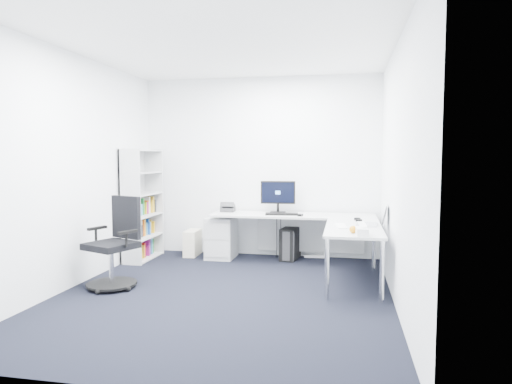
% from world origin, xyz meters
% --- Properties ---
extents(ground, '(4.20, 4.20, 0.00)m').
position_xyz_m(ground, '(0.00, 0.00, 0.00)').
color(ground, black).
extents(ceiling, '(4.20, 4.20, 0.00)m').
position_xyz_m(ceiling, '(0.00, 0.00, 2.70)').
color(ceiling, white).
extents(wall_back, '(3.60, 0.02, 2.70)m').
position_xyz_m(wall_back, '(0.00, 2.10, 1.35)').
color(wall_back, white).
rests_on(wall_back, ground).
extents(wall_front, '(3.60, 0.02, 2.70)m').
position_xyz_m(wall_front, '(0.00, -2.10, 1.35)').
color(wall_front, white).
rests_on(wall_front, ground).
extents(wall_left, '(0.02, 4.20, 2.70)m').
position_xyz_m(wall_left, '(-1.80, 0.00, 1.35)').
color(wall_left, white).
rests_on(wall_left, ground).
extents(wall_right, '(0.02, 4.20, 2.70)m').
position_xyz_m(wall_right, '(1.80, 0.00, 1.35)').
color(wall_right, white).
rests_on(wall_right, ground).
extents(l_desk, '(2.34, 1.31, 0.68)m').
position_xyz_m(l_desk, '(0.55, 1.40, 0.34)').
color(l_desk, '#B6B9B9').
rests_on(l_desk, ground).
extents(drawer_pedestal, '(0.40, 0.50, 0.61)m').
position_xyz_m(drawer_pedestal, '(-0.52, 1.76, 0.31)').
color(drawer_pedestal, '#B6B9B9').
rests_on(drawer_pedestal, ground).
extents(bookshelf, '(0.31, 0.81, 1.62)m').
position_xyz_m(bookshelf, '(-1.62, 1.45, 0.81)').
color(bookshelf, '#B9BBBB').
rests_on(bookshelf, ground).
extents(task_chair, '(0.76, 0.76, 1.05)m').
position_xyz_m(task_chair, '(-1.34, -0.00, 0.52)').
color(task_chair, black).
rests_on(task_chair, ground).
extents(black_pc_tower, '(0.28, 0.50, 0.46)m').
position_xyz_m(black_pc_tower, '(0.50, 1.88, 0.23)').
color(black_pc_tower, black).
rests_on(black_pc_tower, ground).
extents(beige_pc_tower, '(0.20, 0.42, 0.39)m').
position_xyz_m(beige_pc_tower, '(-0.99, 1.83, 0.19)').
color(beige_pc_tower, beige).
rests_on(beige_pc_tower, ground).
extents(power_strip, '(0.34, 0.09, 0.04)m').
position_xyz_m(power_strip, '(0.87, 2.03, 0.02)').
color(power_strip, white).
rests_on(power_strip, ground).
extents(monitor, '(0.52, 0.20, 0.48)m').
position_xyz_m(monitor, '(0.32, 1.83, 0.92)').
color(monitor, black).
rests_on(monitor, l_desk).
extents(black_keyboard, '(0.48, 0.22, 0.02)m').
position_xyz_m(black_keyboard, '(0.41, 1.64, 0.69)').
color(black_keyboard, black).
rests_on(black_keyboard, l_desk).
extents(mouse, '(0.07, 0.10, 0.03)m').
position_xyz_m(mouse, '(0.68, 1.56, 0.70)').
color(mouse, black).
rests_on(mouse, l_desk).
extents(desk_phone, '(0.21, 0.21, 0.14)m').
position_xyz_m(desk_phone, '(-0.44, 1.85, 0.75)').
color(desk_phone, '#2E2E31').
rests_on(desk_phone, l_desk).
extents(laptop, '(0.38, 0.37, 0.25)m').
position_xyz_m(laptop, '(1.55, 0.87, 0.81)').
color(laptop, silver).
rests_on(laptop, l_desk).
extents(white_keyboard, '(0.15, 0.39, 0.01)m').
position_xyz_m(white_keyboard, '(1.25, 0.72, 0.69)').
color(white_keyboard, white).
rests_on(white_keyboard, l_desk).
extents(headphones, '(0.15, 0.21, 0.05)m').
position_xyz_m(headphones, '(1.46, 1.24, 0.71)').
color(headphones, black).
rests_on(headphones, l_desk).
extents(orange_fruit, '(0.08, 0.08, 0.08)m').
position_xyz_m(orange_fruit, '(1.38, 0.25, 0.72)').
color(orange_fruit, orange).
rests_on(orange_fruit, l_desk).
extents(tissue_box, '(0.13, 0.24, 0.08)m').
position_xyz_m(tissue_box, '(1.47, 0.14, 0.72)').
color(tissue_box, white).
rests_on(tissue_box, l_desk).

